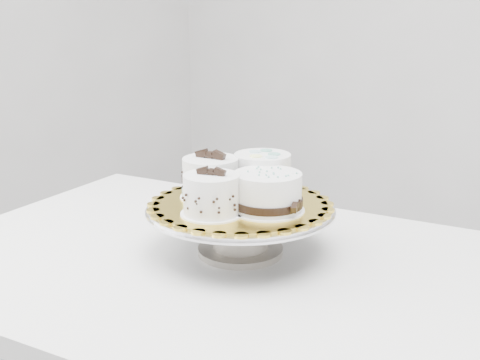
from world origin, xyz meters
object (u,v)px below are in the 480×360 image
Objects in this scene: table at (228,302)px; cake_banded at (211,180)px; cake_board at (240,204)px; cake_dots at (262,174)px; cake_swirl at (212,196)px; cake_stand at (240,221)px; cake_ribbon at (268,193)px.

table is 0.23m from cake_banded.
cake_dots reaches higher than cake_board.
table is at bearing -36.60° from cake_banded.
cake_board is 0.08m from cake_dots.
cake_swirl is 1.03× the size of cake_banded.
cake_dots reaches higher than table.
cake_swirl is at bearing -57.77° from cake_banded.
cake_stand is 2.81× the size of cake_swirl.
cake_dots is (-0.00, 0.07, 0.04)m from cake_board.
cake_stand is (-0.00, 0.04, 0.15)m from table.
cake_swirl reaches higher than cake_board.
cake_banded reaches higher than cake_stand.
cake_banded is at bearing 112.49° from cake_swirl.
cake_stand is at bearing -90.00° from cake_board.
table is at bearing -87.12° from cake_stand.
cake_ribbon is (0.13, 0.00, -0.00)m from cake_banded.
cake_swirl is (-0.00, -0.04, 0.22)m from table.
cake_ribbon is (0.07, -0.00, 0.07)m from cake_stand.
cake_stand is at bearing 70.98° from cake_swirl.
cake_banded is at bearing -174.08° from cake_board.
cake_dots is 0.10m from cake_ribbon.
cake_stand is 1.09× the size of cake_board.
cake_banded reaches higher than cake_swirl.
cake_swirl reaches higher than cake_stand.
cake_board is 2.65× the size of cake_banded.
cake_stand is at bearing -110.51° from cake_dots.
table is at bearing -171.35° from cake_ribbon.
cake_banded is (-0.07, -0.01, 0.07)m from cake_stand.
cake_banded is at bearing 142.99° from table.
table is at bearing -87.12° from cake_board.
cake_banded is at bearing 159.05° from cake_ribbon.
cake_ribbon reaches higher than cake_board.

